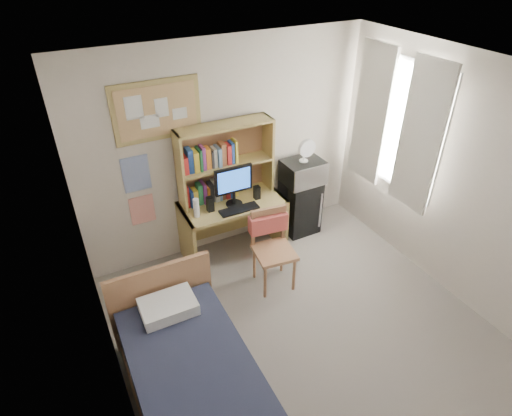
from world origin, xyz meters
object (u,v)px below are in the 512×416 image
bulletin_board (157,111)px  speaker_right (257,192)px  desk (233,228)px  desk_fan (304,151)px  mini_fridge (300,205)px  microwave (303,172)px  desk_chair (274,252)px  monitor (234,187)px  bed (200,394)px  speaker_left (210,204)px

bulletin_board → speaker_right: 1.49m
bulletin_board → desk: bulletin_board is taller
desk_fan → mini_fridge: bearing=90.0°
microwave → desk_fan: desk_fan is taller
desk_chair → mini_fridge: desk_chair is taller
bulletin_board → microwave: 2.00m
monitor → desk_fan: bearing=7.1°
mini_fridge → speaker_right: speaker_right is taller
bed → bulletin_board: bearing=77.8°
bulletin_board → desk_fan: (1.70, -0.26, -0.73)m
microwave → desk_fan: 0.29m
bed → desk_fan: bearing=41.7°
speaker_left → desk_fan: 1.37m
desk_chair → speaker_left: 0.91m
desk → monitor: monitor is taller
bulletin_board → desk_fan: 1.87m
bulletin_board → bed: bearing=-103.0°
bed → desk_fan: (2.20, 1.90, 0.92)m
desk → speaker_left: size_ratio=6.86×
monitor → microwave: 1.03m
microwave → bulletin_board: bearing=170.9°
bulletin_board → desk_chair: 1.98m
desk_chair → mini_fridge: (0.85, 0.80, -0.09)m
bulletin_board → monitor: 1.19m
speaker_right → desk_chair: bearing=-100.0°
bulletin_board → desk_chair: bulletin_board is taller
desk_chair → mini_fridge: 1.17m
speaker_right → desk_fan: desk_fan is taller
desk_chair → monitor: 0.88m
monitor → microwave: (1.02, 0.11, -0.11)m
desk → microwave: microwave is taller
bulletin_board → speaker_left: bulletin_board is taller
bulletin_board → mini_fridge: bulletin_board is taller
desk_chair → monitor: monitor is taller
speaker_left → bulletin_board: bearing=136.8°
desk → bed: (-1.18, -1.85, -0.12)m
mini_fridge → speaker_left: 1.41m
mini_fridge → bulletin_board: bearing=171.6°
bed → microwave: bearing=41.7°
mini_fridge → bed: mini_fridge is taller
bulletin_board → monitor: (0.68, -0.37, -0.91)m
desk → desk_fan: desk_fan is taller
speaker_left → desk_fan: bearing=5.5°
desk_chair → bed: size_ratio=0.48×
speaker_left → speaker_right: 0.60m
monitor → desk: bearing=90.0°
desk_chair → monitor: size_ratio=1.94×
bulletin_board → desk_fan: size_ratio=3.34×
monitor → desk_chair: bearing=-74.7°
desk_chair → desk_fan: bearing=49.8°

